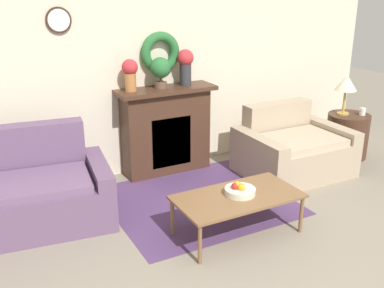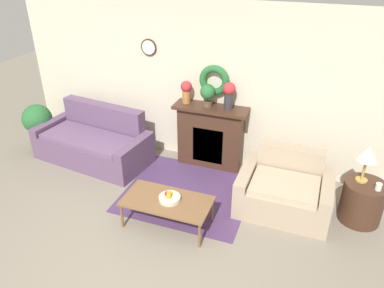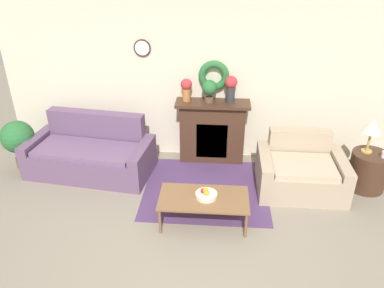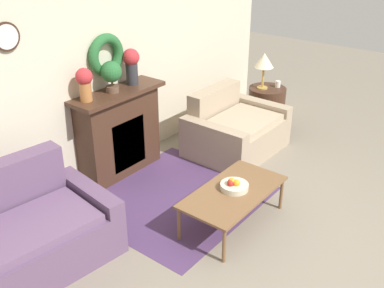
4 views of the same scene
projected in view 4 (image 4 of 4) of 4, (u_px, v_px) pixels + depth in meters
The scene contains 13 objects.
ground_plane at pixel (308, 262), 4.20m from camera, with size 16.00×16.00×0.00m, color gray.
floor_rug at pixel (176, 198), 5.17m from camera, with size 1.89×1.72×0.01m.
wall_back at pixel (94, 67), 5.15m from camera, with size 6.80×0.18×2.70m.
fireplace at pixel (119, 132), 5.49m from camera, with size 1.22×0.41×1.08m.
loveseat_right at pixel (234, 130), 6.13m from camera, with size 1.29×1.00×0.83m.
coffee_table at pixel (233, 193), 4.58m from camera, with size 1.19×0.62×0.40m.
fruit_bowl at pixel (234, 186), 4.58m from camera, with size 0.29×0.29×0.12m.
side_table_by_loveseat at pixel (266, 106), 6.91m from camera, with size 0.56×0.56×0.60m.
table_lamp at pixel (264, 61), 6.57m from camera, with size 0.29×0.29×0.54m.
mug at pixel (278, 84), 6.79m from camera, with size 0.08×0.08×0.10m.
vase_on_mantel_left at pixel (85, 82), 4.85m from camera, with size 0.19×0.19×0.37m.
vase_on_mantel_right at pixel (131, 64), 5.34m from camera, with size 0.20×0.20×0.44m.
potted_plant_on_mantel at pixel (111, 73), 5.10m from camera, with size 0.24×0.24×0.37m.
Camera 4 is at (-3.24, -1.15, 2.87)m, focal length 42.00 mm.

